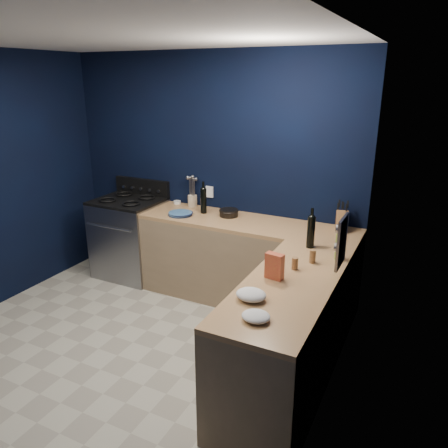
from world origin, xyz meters
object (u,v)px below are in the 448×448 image
Objects in this scene: gas_range at (130,239)px; knife_block at (342,220)px; plate_stack at (180,214)px; crouton_bag at (274,266)px; utensil_crock at (192,201)px.

knife_block is at bearing 4.55° from gas_range.
plate_stack is at bearing 176.23° from knife_block.
crouton_bag is at bearing -113.07° from knife_block.
utensil_crock is 0.67× the size of crouton_bag.
crouton_bag is (-0.21, -1.31, 0.00)m from knife_block.
knife_block is (2.45, 0.20, 0.54)m from gas_range.
gas_range is 0.92m from plate_stack.
gas_range is 2.56m from crouton_bag.
utensil_crock is (-0.05, 0.35, 0.05)m from plate_stack.
knife_block reaches higher than crouton_bag.
knife_block is 1.33m from crouton_bag.
crouton_bag is (1.45, -1.02, 0.08)m from plate_stack.
utensil_crock is (0.74, 0.25, 0.51)m from gas_range.
crouton_bag reaches higher than gas_range.
plate_stack is 1.32× the size of knife_block.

